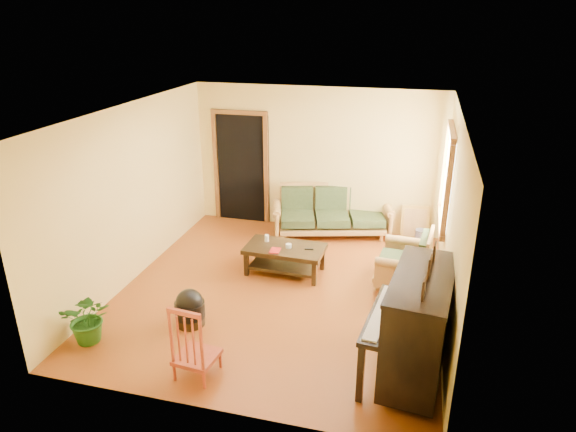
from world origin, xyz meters
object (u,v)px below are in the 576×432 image
(sofa, at_px, (332,212))
(footstool, at_px, (190,312))
(piano, at_px, (418,328))
(ceramic_crock, at_px, (421,236))
(potted_plant, at_px, (88,318))
(armchair, at_px, (403,257))
(red_chair, at_px, (196,339))
(coffee_table, at_px, (285,260))

(sofa, bearing_deg, footstool, -126.41)
(piano, xyz_separation_m, ceramic_crock, (0.00, 3.68, -0.51))
(piano, distance_m, potted_plant, 3.89)
(armchair, relative_size, footstool, 2.26)
(sofa, relative_size, piano, 1.46)
(red_chair, bearing_deg, ceramic_crock, 67.52)
(potted_plant, bearing_deg, piano, 4.86)
(piano, xyz_separation_m, footstool, (-2.84, 0.32, -0.44))
(armchair, height_order, footstool, armchair)
(red_chair, bearing_deg, sofa, 86.01)
(red_chair, xyz_separation_m, potted_plant, (-1.53, 0.25, -0.14))
(coffee_table, distance_m, ceramic_crock, 2.62)
(sofa, bearing_deg, coffee_table, -120.83)
(piano, height_order, potted_plant, piano)
(piano, xyz_separation_m, red_chair, (-2.34, -0.58, -0.16))
(piano, relative_size, potted_plant, 2.17)
(coffee_table, bearing_deg, ceramic_crock, 39.70)
(piano, bearing_deg, sofa, 120.22)
(sofa, distance_m, coffee_table, 1.70)
(ceramic_crock, bearing_deg, coffee_table, -140.30)
(armchair, bearing_deg, potted_plant, -140.79)
(armchair, bearing_deg, red_chair, -122.62)
(potted_plant, bearing_deg, footstool, 31.97)
(coffee_table, relative_size, ceramic_crock, 5.00)
(red_chair, height_order, potted_plant, red_chair)
(sofa, distance_m, armchair, 2.04)
(ceramic_crock, bearing_deg, armchair, -98.85)
(red_chair, relative_size, potted_plant, 1.41)
(potted_plant, bearing_deg, sofa, 59.88)
(piano, relative_size, ceramic_crock, 5.89)
(red_chair, bearing_deg, armchair, 58.12)
(coffee_table, relative_size, potted_plant, 1.84)
(piano, xyz_separation_m, potted_plant, (-3.87, -0.33, -0.30))
(armchair, distance_m, ceramic_crock, 1.65)
(potted_plant, bearing_deg, armchair, 33.64)
(armchair, xyz_separation_m, piano, (0.25, -2.08, 0.19))
(sofa, height_order, coffee_table, sofa)
(footstool, xyz_separation_m, potted_plant, (-1.03, -0.65, 0.14))
(footstool, xyz_separation_m, ceramic_crock, (2.84, 3.36, -0.06))
(sofa, bearing_deg, potted_plant, -135.67)
(ceramic_crock, bearing_deg, potted_plant, -133.99)
(coffee_table, xyz_separation_m, potted_plant, (-1.85, -2.33, 0.11))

